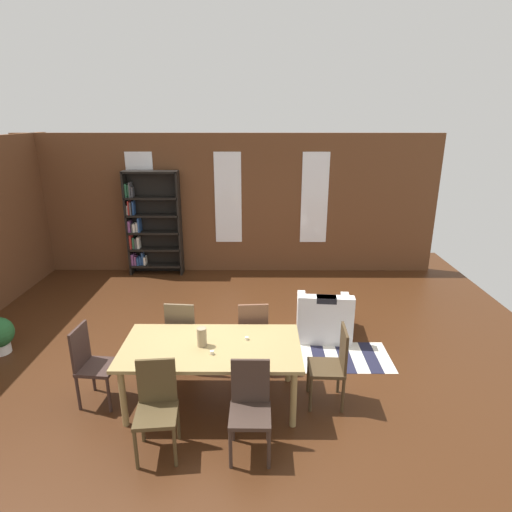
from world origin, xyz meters
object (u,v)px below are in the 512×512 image
dining_chair_near_right (250,405)px  bookshelf_tall (150,224)px  dining_table (211,351)px  dining_chair_far_left (183,331)px  armchair_white (324,318)px  vase_on_table (202,337)px  dining_chair_head_left (92,362)px  dining_chair_head_right (333,363)px  dining_chair_near_left (157,405)px  dining_chair_far_right (253,332)px

dining_chair_near_right → bookshelf_tall: 5.50m
dining_table → dining_chair_far_left: dining_chair_far_left is taller
dining_chair_far_left → bookshelf_tall: bearing=109.4°
dining_chair_far_left → dining_chair_near_right: size_ratio=1.00×
dining_chair_far_left → armchair_white: (1.98, 0.87, -0.23)m
dining_table → armchair_white: size_ratio=2.32×
dining_chair_far_left → vase_on_table: bearing=-64.1°
dining_chair_head_left → dining_chair_far_left: same height
vase_on_table → dining_chair_head_right: size_ratio=0.23×
vase_on_table → armchair_white: size_ratio=0.25×
dining_chair_head_left → dining_chair_near_right: 1.97m
dining_chair_near_left → dining_chair_near_right: bearing=0.0°
dining_chair_far_left → bookshelf_tall: (-1.25, 3.55, 0.56)m
bookshelf_tall → dining_chair_near_left: bearing=-76.0°
dining_chair_head_right → bookshelf_tall: bookshelf_tall is taller
dining_chair_head_right → dining_chair_far_right: size_ratio=1.00×
dining_table → bookshelf_tall: size_ratio=0.93×
dining_chair_head_left → dining_chair_far_left: size_ratio=1.00×
dining_chair_head_left → dining_table: bearing=-0.3°
dining_chair_far_right → armchair_white: bearing=39.2°
dining_table → dining_chair_head_left: bearing=179.7°
dining_table → bookshelf_tall: bookshelf_tall is taller
dining_chair_head_left → dining_chair_head_right: size_ratio=1.00×
dining_chair_head_right → vase_on_table: bearing=179.9°
dining_chair_near_right → bookshelf_tall: bearing=113.3°
dining_table → vase_on_table: bearing=180.0°
dining_chair_head_right → dining_chair_far_left: bearing=158.0°
dining_chair_near_right → armchair_white: size_ratio=1.10×
dining_chair_near_left → dining_chair_near_right: size_ratio=1.00×
vase_on_table → dining_chair_near_left: 0.89m
vase_on_table → dining_chair_head_right: bearing=-0.1°
bookshelf_tall → armchair_white: 4.27m
dining_chair_head_right → dining_chair_head_left: bearing=179.8°
vase_on_table → dining_chair_near_right: bearing=-53.3°
dining_chair_near_right → bookshelf_tall: bookshelf_tall is taller
dining_chair_head_left → dining_chair_far_right: size_ratio=1.00×
vase_on_table → dining_chair_far_left: (-0.36, 0.74, -0.33)m
vase_on_table → dining_chair_head_left: size_ratio=0.23×
dining_chair_near_left → dining_chair_far_left: 1.48m
dining_chair_head_left → dining_chair_far_left: bearing=38.6°
bookshelf_tall → dining_chair_far_right: bearing=-58.6°
dining_table → dining_chair_near_right: size_ratio=2.11×
dining_chair_head_right → dining_chair_far_left: (-1.83, 0.74, 0.00)m
vase_on_table → dining_chair_near_left: (-0.36, -0.74, -0.33)m
dining_chair_far_right → dining_chair_far_left: size_ratio=1.00×
dining_chair_head_right → bookshelf_tall: bearing=125.7°
dining_chair_head_right → dining_chair_near_right: size_ratio=1.00×
dining_chair_far_left → bookshelf_tall: size_ratio=0.44×
dining_chair_far_right → armchair_white: (1.06, 0.87, -0.23)m
dining_chair_far_left → dining_chair_near_right: (0.91, -1.48, 0.00)m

